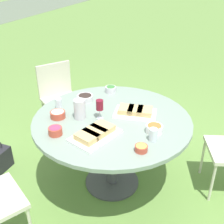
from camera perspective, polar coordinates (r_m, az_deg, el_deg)
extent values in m
plane|color=#668E42|center=(2.99, 0.00, -13.98)|extent=(40.00, 40.00, 0.00)
cylinder|color=#4C4C51|center=(2.98, 0.00, -13.85)|extent=(0.54, 0.54, 0.02)
cylinder|color=#4C4C51|center=(2.75, 0.00, -8.26)|extent=(0.11, 0.11, 0.71)
cylinder|color=gray|center=(2.54, 0.00, -1.53)|extent=(1.43, 1.43, 0.03)
cube|color=beige|center=(3.58, -10.10, 2.20)|extent=(0.60, 0.60, 0.04)
cube|color=beige|center=(3.66, -11.66, 6.53)|extent=(0.38, 0.28, 0.42)
cylinder|color=beige|center=(3.48, -11.45, -3.19)|extent=(0.03, 0.03, 0.43)
cylinder|color=beige|center=(3.62, -5.77, -1.44)|extent=(0.03, 0.03, 0.43)
cylinder|color=beige|center=(3.79, -13.62, -0.67)|extent=(0.03, 0.03, 0.43)
cylinder|color=beige|center=(3.91, -8.32, 0.85)|extent=(0.03, 0.03, 0.43)
cylinder|color=beige|center=(2.67, -19.63, -16.02)|extent=(0.03, 0.03, 0.43)
cylinder|color=beige|center=(3.10, 17.93, -8.61)|extent=(0.03, 0.03, 0.43)
cylinder|color=beige|center=(2.81, 19.68, -13.40)|extent=(0.03, 0.03, 0.43)
cylinder|color=silver|center=(2.50, -6.57, 0.57)|extent=(0.10, 0.10, 0.18)
cone|color=silver|center=(2.50, -6.16, 2.58)|extent=(0.03, 0.03, 0.02)
cylinder|color=silver|center=(2.52, -2.47, -1.24)|extent=(0.06, 0.06, 0.01)
cylinder|color=silver|center=(2.50, -2.49, -0.36)|extent=(0.01, 0.01, 0.08)
cylinder|color=maroon|center=(2.46, -2.53, 1.43)|extent=(0.07, 0.07, 0.09)
cube|color=white|center=(2.59, 4.73, -0.28)|extent=(0.30, 0.42, 0.02)
cube|color=tan|center=(2.57, 6.65, 0.16)|extent=(0.18, 0.16, 0.05)
cube|color=tan|center=(2.58, 4.76, 0.35)|extent=(0.18, 0.16, 0.05)
cube|color=tan|center=(2.59, 2.88, 0.54)|extent=(0.18, 0.16, 0.05)
cube|color=white|center=(2.27, -3.42, -4.82)|extent=(0.46, 0.37, 0.02)
cube|color=tan|center=(2.20, -5.06, -5.07)|extent=(0.18, 0.20, 0.05)
cube|color=tan|center=(2.25, -3.45, -4.11)|extent=(0.18, 0.20, 0.05)
cube|color=tan|center=(2.31, -1.92, -3.19)|extent=(0.18, 0.20, 0.05)
cylinder|color=#B74733|center=(2.11, 5.95, -7.36)|extent=(0.10, 0.10, 0.05)
cylinder|color=#E0C147|center=(2.10, 5.97, -7.05)|extent=(0.08, 0.08, 0.02)
cylinder|color=silver|center=(3.01, -0.27, 4.59)|extent=(0.11, 0.11, 0.06)
cylinder|color=#387533|center=(3.00, -0.27, 4.93)|extent=(0.09, 0.09, 0.03)
cylinder|color=silver|center=(2.83, -5.48, 2.82)|extent=(0.16, 0.16, 0.06)
cylinder|color=#2D231E|center=(2.83, -5.49, 3.15)|extent=(0.13, 0.13, 0.03)
cylinder|color=#B74733|center=(2.33, -11.45, -3.82)|extent=(0.11, 0.11, 0.06)
cylinder|color=#D6385B|center=(2.32, -11.49, -3.42)|extent=(0.09, 0.09, 0.03)
cylinder|color=#B74733|center=(2.57, -10.95, -0.53)|extent=(0.13, 0.13, 0.06)
cylinder|color=silver|center=(2.56, -10.99, -0.18)|extent=(0.11, 0.11, 0.03)
cylinder|color=white|center=(2.34, 8.57, -3.41)|extent=(0.14, 0.14, 0.06)
cylinder|color=#CC662D|center=(2.33, 8.61, -3.02)|extent=(0.11, 0.11, 0.03)
cylinder|color=silver|center=(2.22, 8.36, -4.61)|extent=(0.06, 0.06, 0.11)
cylinder|color=silver|center=(2.71, -10.79, 1.64)|extent=(0.06, 0.06, 0.11)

